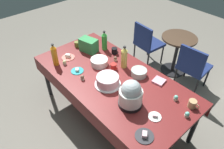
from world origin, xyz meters
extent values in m
plane|color=slate|center=(0.00, 0.00, 0.00)|extent=(9.00, 9.00, 0.00)
cube|color=maroon|center=(0.00, 0.00, 0.73)|extent=(2.20, 1.10, 0.04)
cylinder|color=black|center=(-1.02, -0.47, 0.35)|extent=(0.06, 0.06, 0.71)
cylinder|color=black|center=(-1.02, 0.47, 0.35)|extent=(0.06, 0.06, 0.71)
cylinder|color=black|center=(1.02, 0.47, 0.35)|extent=(0.06, 0.06, 0.71)
cube|color=maroon|center=(0.00, -0.55, 0.62)|extent=(2.20, 0.01, 0.18)
cube|color=maroon|center=(0.00, 0.55, 0.62)|extent=(2.20, 0.01, 0.18)
cylinder|color=silver|center=(0.06, -0.13, 0.76)|extent=(0.33, 0.33, 0.01)
cylinder|color=beige|center=(0.06, -0.13, 0.82)|extent=(0.28, 0.28, 0.11)
cylinder|color=silver|center=(0.06, -0.13, 0.88)|extent=(0.27, 0.27, 0.01)
cylinder|color=black|center=(0.48, -0.16, 0.77)|extent=(0.27, 0.27, 0.04)
cylinder|color=white|center=(0.48, -0.16, 0.87)|extent=(0.26, 0.26, 0.17)
sphere|color=#B2BCC1|center=(0.48, -0.16, 0.97)|extent=(0.22, 0.22, 0.22)
cylinder|color=#B2C6BC|center=(0.19, 0.29, 0.79)|extent=(0.20, 0.20, 0.09)
cylinder|color=silver|center=(-0.32, 0.05, 0.80)|extent=(0.24, 0.24, 0.09)
cylinder|color=white|center=(0.78, -0.09, 0.75)|extent=(0.14, 0.14, 0.01)
cube|color=beige|center=(0.78, -0.09, 0.77)|extent=(0.06, 0.06, 0.03)
cylinder|color=teal|center=(-0.41, -0.26, 0.75)|extent=(0.17, 0.17, 0.01)
cube|color=white|center=(-0.41, -0.26, 0.77)|extent=(0.07, 0.07, 0.03)
cylinder|color=#E07266|center=(-0.75, -0.18, 0.75)|extent=(0.19, 0.19, 0.01)
cube|color=white|center=(-0.75, -0.18, 0.78)|extent=(0.08, 0.08, 0.05)
cylinder|color=#2D2D33|center=(0.86, -0.35, 0.75)|extent=(0.19, 0.19, 0.01)
cube|color=beige|center=(0.86, -0.35, 0.78)|extent=(0.08, 0.08, 0.04)
cylinder|color=beige|center=(-0.25, 0.28, 0.77)|extent=(0.05, 0.05, 0.03)
sphere|color=brown|center=(-0.25, 0.28, 0.79)|extent=(0.05, 0.05, 0.05)
cylinder|color=beige|center=(0.78, 0.28, 0.77)|extent=(0.05, 0.05, 0.03)
sphere|color=#6BC6B2|center=(0.78, 0.28, 0.79)|extent=(0.05, 0.05, 0.05)
cylinder|color=beige|center=(-0.64, -0.31, 0.77)|extent=(0.05, 0.05, 0.03)
sphere|color=beige|center=(-0.64, -0.31, 0.79)|extent=(0.05, 0.05, 0.05)
cylinder|color=beige|center=(1.00, 0.17, 0.77)|extent=(0.05, 0.05, 0.03)
sphere|color=#6BC6B2|center=(1.00, 0.17, 0.79)|extent=(0.05, 0.05, 0.05)
cylinder|color=beige|center=(-0.22, -0.31, 0.77)|extent=(0.05, 0.05, 0.03)
sphere|color=brown|center=(-0.22, -0.31, 0.79)|extent=(0.05, 0.05, 0.05)
cylinder|color=gold|center=(-0.07, 0.27, 0.88)|extent=(0.08, 0.08, 0.26)
cone|color=gold|center=(-0.07, 0.27, 1.03)|extent=(0.08, 0.08, 0.05)
cylinder|color=black|center=(-0.07, 0.27, 1.07)|extent=(0.04, 0.04, 0.02)
cylinder|color=orange|center=(-0.72, -0.39, 0.88)|extent=(0.08, 0.08, 0.26)
cone|color=orange|center=(-0.72, -0.39, 1.04)|extent=(0.07, 0.07, 0.05)
cylinder|color=black|center=(-0.72, -0.39, 1.07)|extent=(0.04, 0.04, 0.02)
cylinder|color=green|center=(-0.58, 0.36, 0.87)|extent=(0.08, 0.08, 0.24)
cone|color=green|center=(-0.58, 0.36, 1.01)|extent=(0.07, 0.07, 0.05)
cylinder|color=black|center=(-0.58, 0.36, 1.04)|extent=(0.04, 0.04, 0.02)
cylinder|color=tan|center=(0.95, 0.33, 0.80)|extent=(0.09, 0.09, 0.09)
torus|color=tan|center=(1.01, 0.33, 0.80)|extent=(0.06, 0.01, 0.06)
cylinder|color=black|center=(-0.39, 0.40, 0.79)|extent=(0.09, 0.09, 0.09)
torus|color=black|center=(-0.34, 0.40, 0.80)|extent=(0.06, 0.01, 0.06)
cylinder|color=olive|center=(-0.92, 0.09, 0.79)|extent=(0.08, 0.08, 0.08)
torus|color=olive|center=(-0.87, 0.09, 0.80)|extent=(0.05, 0.01, 0.05)
cylinder|color=#B2231E|center=(-0.12, 0.14, 0.79)|extent=(0.09, 0.09, 0.08)
torus|color=#B2231E|center=(-0.07, 0.14, 0.79)|extent=(0.05, 0.01, 0.05)
cube|color=#338C4C|center=(-0.70, 0.15, 0.85)|extent=(0.29, 0.22, 0.20)
cube|color=pink|center=(0.45, 0.39, 0.76)|extent=(0.16, 0.16, 0.02)
cube|color=navy|center=(-0.55, 1.43, 0.42)|extent=(0.48, 0.48, 0.05)
cube|color=navy|center=(-0.57, 1.23, 0.65)|extent=(0.42, 0.08, 0.40)
cylinder|color=black|center=(-0.34, 1.60, 0.20)|extent=(0.03, 0.03, 0.40)
cylinder|color=black|center=(-0.72, 1.63, 0.20)|extent=(0.03, 0.03, 0.40)
cylinder|color=black|center=(-0.38, 1.22, 0.20)|extent=(0.03, 0.03, 0.40)
cylinder|color=black|center=(-0.76, 1.26, 0.20)|extent=(0.03, 0.03, 0.40)
cube|color=navy|center=(0.40, 1.43, 0.42)|extent=(0.47, 0.47, 0.05)
cube|color=navy|center=(0.41, 1.23, 0.65)|extent=(0.42, 0.07, 0.40)
cylinder|color=black|center=(0.58, 1.63, 0.20)|extent=(0.03, 0.03, 0.40)
cylinder|color=black|center=(0.20, 1.61, 0.20)|extent=(0.03, 0.03, 0.40)
cylinder|color=black|center=(0.60, 1.25, 0.20)|extent=(0.03, 0.03, 0.40)
cylinder|color=black|center=(0.22, 1.23, 0.20)|extent=(0.03, 0.03, 0.40)
cylinder|color=#473323|center=(-0.05, 1.58, 0.70)|extent=(0.60, 0.60, 0.03)
cylinder|color=black|center=(-0.05, 1.58, 0.35)|extent=(0.06, 0.06, 0.67)
cylinder|color=black|center=(-0.05, 1.58, 0.01)|extent=(0.44, 0.44, 0.02)
camera|label=1|loc=(1.55, -1.37, 2.52)|focal=33.89mm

